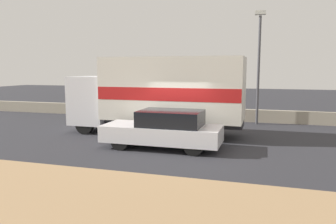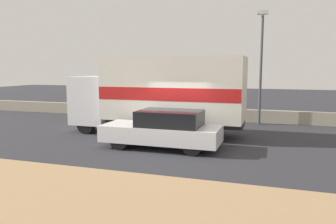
{
  "view_description": "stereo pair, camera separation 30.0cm",
  "coord_description": "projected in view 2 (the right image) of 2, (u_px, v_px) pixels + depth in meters",
  "views": [
    {
      "loc": [
        3.38,
        -11.57,
        3.0
      ],
      "look_at": [
        -0.46,
        1.31,
        1.22
      ],
      "focal_mm": 35.0,
      "sensor_mm": 36.0,
      "label": 1
    },
    {
      "loc": [
        3.66,
        -11.48,
        3.0
      ],
      "look_at": [
        -0.46,
        1.31,
        1.22
      ],
      "focal_mm": 35.0,
      "sensor_mm": 36.0,
      "label": 2
    }
  ],
  "objects": [
    {
      "name": "street_lamp",
      "position": [
        261.0,
        58.0,
        17.35
      ],
      "size": [
        0.56,
        0.28,
        6.02
      ],
      "color": "#4C4C51",
      "rests_on": "ground_plane"
    },
    {
      "name": "box_truck",
      "position": [
        162.0,
        92.0,
        14.85
      ],
      "size": [
        7.98,
        2.48,
        3.51
      ],
      "rotation": [
        0.0,
        0.0,
        3.14
      ],
      "color": "silver",
      "rests_on": "ground_plane"
    },
    {
      "name": "car_hatchback",
      "position": [
        164.0,
        129.0,
        12.38
      ],
      "size": [
        4.49,
        1.74,
        1.46
      ],
      "rotation": [
        0.0,
        0.0,
        3.14
      ],
      "color": "silver",
      "rests_on": "ground_plane"
    },
    {
      "name": "stone_wall_backdrop",
      "position": [
        207.0,
        114.0,
        19.33
      ],
      "size": [
        60.0,
        0.35,
        0.71
      ],
      "color": "#A39984",
      "rests_on": "ground_plane"
    },
    {
      "name": "ground_plane",
      "position": [
        169.0,
        149.0,
        12.34
      ],
      "size": [
        80.0,
        80.0,
        0.0
      ],
      "primitive_type": "plane",
      "color": "#2D2D33"
    },
    {
      "name": "dirt_shoulder_foreground",
      "position": [
        80.0,
        216.0,
        6.69
      ],
      "size": [
        60.0,
        5.72,
        0.04
      ],
      "color": "tan",
      "rests_on": "ground_plane"
    }
  ]
}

